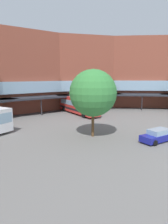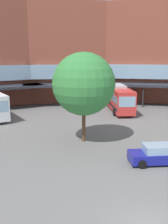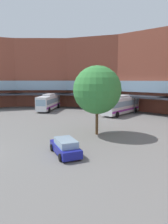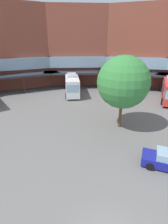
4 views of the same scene
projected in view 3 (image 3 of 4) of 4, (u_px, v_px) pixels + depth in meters
The scene contains 5 objects.
station_building at pixel (145, 72), 33.91m from camera, with size 83.62×40.55×17.21m.
bus_1 at pixel (49, 102), 47.75m from camera, with size 9.22×9.61×3.71m.
bus_2 at pixel (121, 105), 41.73m from camera, with size 4.72×11.29×3.85m.
parked_car at pixel (65, 147), 19.28m from camera, with size 4.72×2.88×1.53m.
plaza_tree at pixel (97, 90), 25.72m from camera, with size 6.03×6.03×8.70m.
Camera 3 is at (20.85, -3.20, 6.94)m, focal length 33.16 mm.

